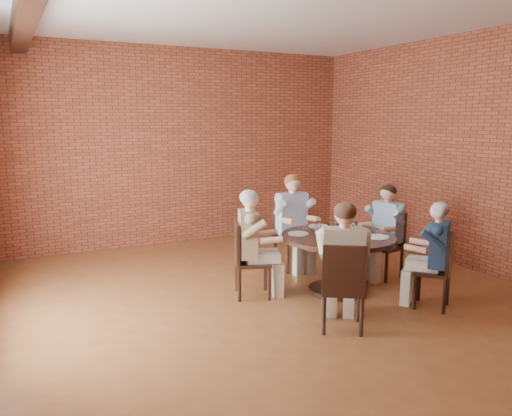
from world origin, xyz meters
name	(u,v)px	position (x,y,z in m)	size (l,w,h in m)	color
floor	(276,304)	(0.00, 0.00, 0.00)	(7.00, 7.00, 0.00)	brown
ceiling	(278,4)	(0.00, 0.00, 3.40)	(7.00, 7.00, 0.00)	silver
wall_back	(179,147)	(0.00, 3.50, 1.70)	(7.00, 7.00, 0.00)	brown
wall_right	(475,153)	(3.25, 0.00, 1.70)	(7.00, 7.00, 0.00)	brown
dining_table	(338,252)	(0.89, 0.00, 0.53)	(1.43, 1.43, 0.75)	black
chair_a	(388,241)	(1.91, 0.23, 0.50)	(0.49, 0.49, 0.92)	black
diner_a	(385,232)	(1.84, 0.22, 0.65)	(0.51, 0.62, 1.30)	teal
chair_b	(290,233)	(0.93, 1.23, 0.52)	(0.47, 0.47, 0.97)	black
diner_b	(293,223)	(0.93, 1.14, 0.69)	(0.56, 0.69, 1.38)	#9CA9C6
chair_c	(246,257)	(-0.20, 0.40, 0.51)	(0.55, 0.55, 0.94)	black
diner_c	(253,244)	(-0.12, 0.37, 0.67)	(0.53, 0.65, 1.33)	brown
chair_d	(343,284)	(0.22, -1.00, 0.51)	(0.60, 0.60, 0.95)	black
diner_d	(343,266)	(0.27, -0.93, 0.68)	(0.54, 0.66, 1.35)	beige
chair_e	(439,268)	(1.61, -0.97, 0.49)	(0.54, 0.54, 0.89)	black
diner_e	(433,255)	(1.57, -0.91, 0.62)	(0.48, 0.59, 1.25)	navy
plate_a	(352,227)	(1.31, 0.27, 0.76)	(0.26, 0.26, 0.01)	white
plate_b	(318,226)	(0.94, 0.52, 0.76)	(0.26, 0.26, 0.01)	white
plate_c	(298,234)	(0.46, 0.26, 0.76)	(0.26, 0.26, 0.01)	white
plate_d	(378,237)	(1.24, -0.34, 0.76)	(0.26, 0.26, 0.01)	white
glass_a	(355,227)	(1.14, 0.00, 0.82)	(0.07, 0.07, 0.14)	white
glass_b	(333,226)	(0.95, 0.20, 0.82)	(0.07, 0.07, 0.14)	white
glass_c	(318,227)	(0.75, 0.24, 0.82)	(0.07, 0.07, 0.14)	white
glass_d	(318,228)	(0.69, 0.17, 0.82)	(0.07, 0.07, 0.14)	white
glass_e	(326,235)	(0.59, -0.16, 0.82)	(0.07, 0.07, 0.14)	white
glass_f	(348,237)	(0.75, -0.39, 0.82)	(0.07, 0.07, 0.14)	white
smartphone	(379,235)	(1.31, -0.27, 0.75)	(0.07, 0.15, 0.01)	black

